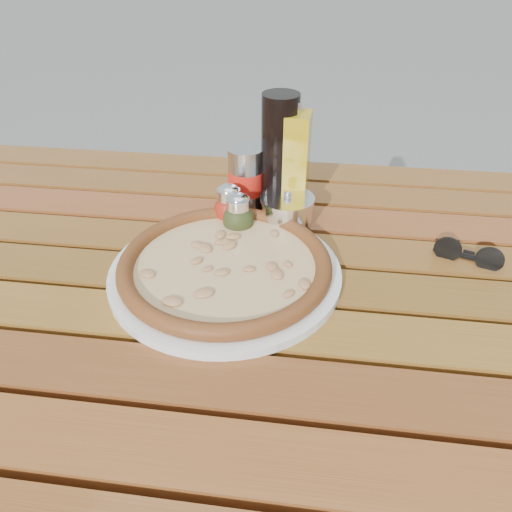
# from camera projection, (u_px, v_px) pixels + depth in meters

# --- Properties ---
(table) EXTENTS (1.40, 0.90, 0.75)m
(table) POSITION_uv_depth(u_px,v_px,m) (254.00, 316.00, 0.82)
(table) COLOR #371B0C
(table) RESTS_ON ground
(plate) EXTENTS (0.43, 0.43, 0.01)m
(plate) POSITION_uv_depth(u_px,v_px,m) (225.00, 273.00, 0.78)
(plate) COLOR white
(plate) RESTS_ON table
(pizza) EXTENTS (0.35, 0.35, 0.03)m
(pizza) POSITION_uv_depth(u_px,v_px,m) (225.00, 264.00, 0.77)
(pizza) COLOR beige
(pizza) RESTS_ON plate
(pepper_shaker) EXTENTS (0.06, 0.06, 0.08)m
(pepper_shaker) POSITION_uv_depth(u_px,v_px,m) (229.00, 207.00, 0.89)
(pepper_shaker) COLOR #B22514
(pepper_shaker) RESTS_ON table
(oregano_shaker) EXTENTS (0.07, 0.07, 0.08)m
(oregano_shaker) POSITION_uv_depth(u_px,v_px,m) (238.00, 216.00, 0.86)
(oregano_shaker) COLOR #38431A
(oregano_shaker) RESTS_ON table
(dark_bottle) EXTENTS (0.08, 0.08, 0.22)m
(dark_bottle) POSITION_uv_depth(u_px,v_px,m) (279.00, 155.00, 0.89)
(dark_bottle) COLOR black
(dark_bottle) RESTS_ON table
(soda_can) EXTENTS (0.08, 0.08, 0.12)m
(soda_can) POSITION_uv_depth(u_px,v_px,m) (246.00, 179.00, 0.93)
(soda_can) COLOR #BABABE
(soda_can) RESTS_ON table
(olive_oil_cruet) EXTENTS (0.06, 0.06, 0.21)m
(olive_oil_cruet) POSITION_uv_depth(u_px,v_px,m) (293.00, 164.00, 0.89)
(olive_oil_cruet) COLOR #AF8E12
(olive_oil_cruet) RESTS_ON table
(parmesan_tin) EXTENTS (0.12, 0.12, 0.07)m
(parmesan_tin) POSITION_uv_depth(u_px,v_px,m) (287.00, 212.00, 0.89)
(parmesan_tin) COLOR silver
(parmesan_tin) RESTS_ON table
(sunglasses) EXTENTS (0.11, 0.05, 0.04)m
(sunglasses) POSITION_uv_depth(u_px,v_px,m) (468.00, 255.00, 0.80)
(sunglasses) COLOR black
(sunglasses) RESTS_ON table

